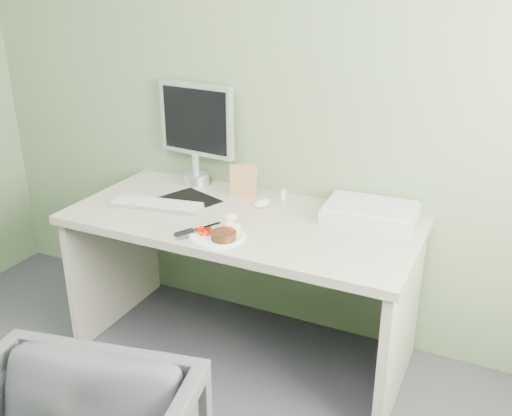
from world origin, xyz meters
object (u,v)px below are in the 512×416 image
at_px(monitor, 196,128).
at_px(desk, 242,252).
at_px(scanner, 371,213).
at_px(plate, 217,236).

bearing_deg(monitor, desk, -30.56).
xyz_separation_m(scanner, monitor, (-0.96, 0.10, 0.26)).
height_order(desk, monitor, monitor).
relative_size(plate, scanner, 0.59).
distance_m(scanner, monitor, 1.00).
bearing_deg(monitor, scanner, 0.56).
height_order(plate, monitor, monitor).
height_order(desk, plate, plate).
bearing_deg(desk, monitor, 142.98).
bearing_deg(desk, scanner, 21.71).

